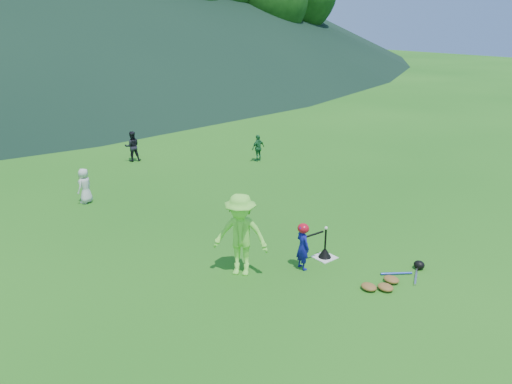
# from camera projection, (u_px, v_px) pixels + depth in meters

# --- Properties ---
(ground) EXTENTS (120.00, 120.00, 0.00)m
(ground) POSITION_uv_depth(u_px,v_px,m) (325.00, 258.00, 11.39)
(ground) COLOR #1B5E15
(ground) RESTS_ON ground
(home_plate) EXTENTS (0.45, 0.45, 0.02)m
(home_plate) POSITION_uv_depth(u_px,v_px,m) (325.00, 257.00, 11.39)
(home_plate) COLOR silver
(home_plate) RESTS_ON ground
(baseball) EXTENTS (0.08, 0.08, 0.08)m
(baseball) POSITION_uv_depth(u_px,v_px,m) (326.00, 228.00, 11.14)
(baseball) COLOR white
(baseball) RESTS_ON batting_tee
(batter_child) EXTENTS (0.30, 0.41, 1.03)m
(batter_child) POSITION_uv_depth(u_px,v_px,m) (303.00, 247.00, 10.74)
(batter_child) COLOR navy
(batter_child) RESTS_ON ground
(adult_coach) EXTENTS (1.25, 1.33, 1.80)m
(adult_coach) POSITION_uv_depth(u_px,v_px,m) (241.00, 235.00, 10.40)
(adult_coach) COLOR #7AEA44
(adult_coach) RESTS_ON ground
(fielder_a) EXTENTS (0.61, 0.54, 1.04)m
(fielder_a) POSITION_uv_depth(u_px,v_px,m) (85.00, 186.00, 14.56)
(fielder_a) COLOR silver
(fielder_a) RESTS_ON ground
(fielder_b) EXTENTS (0.66, 0.59, 1.14)m
(fielder_b) POSITION_uv_depth(u_px,v_px,m) (132.00, 146.00, 18.72)
(fielder_b) COLOR black
(fielder_b) RESTS_ON ground
(fielder_c) EXTENTS (0.61, 0.29, 1.01)m
(fielder_c) POSITION_uv_depth(u_px,v_px,m) (258.00, 148.00, 18.75)
(fielder_c) COLOR #1F6A39
(fielder_c) RESTS_ON ground
(batting_tee) EXTENTS (0.30, 0.30, 0.68)m
(batting_tee) POSITION_uv_depth(u_px,v_px,m) (325.00, 253.00, 11.35)
(batting_tee) COLOR black
(batting_tee) RESTS_ON home_plate
(batter_gear) EXTENTS (0.73, 0.26, 0.39)m
(batter_gear) POSITION_uv_depth(u_px,v_px,m) (304.00, 229.00, 10.62)
(batter_gear) COLOR #B60C1F
(batter_gear) RESTS_ON ground
(equipment_pile) EXTENTS (1.80, 0.77, 0.19)m
(equipment_pile) POSITION_uv_depth(u_px,v_px,m) (392.00, 280.00, 10.32)
(equipment_pile) COLOR olive
(equipment_pile) RESTS_ON ground
(outfield_fence) EXTENTS (70.07, 0.08, 1.33)m
(outfield_fence) POSITION_uv_depth(u_px,v_px,m) (5.00, 90.00, 31.70)
(outfield_fence) COLOR gray
(outfield_fence) RESTS_ON ground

